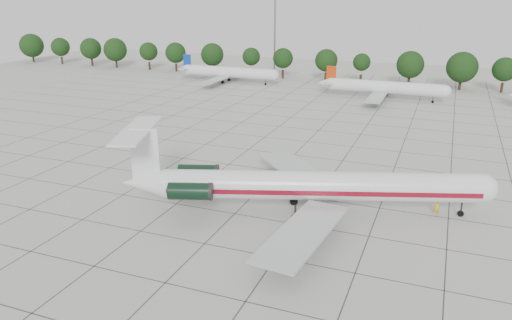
# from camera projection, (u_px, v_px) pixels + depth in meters

# --- Properties ---
(ground) EXTENTS (260.00, 260.00, 0.00)m
(ground) POSITION_uv_depth(u_px,v_px,m) (259.00, 190.00, 67.01)
(ground) COLOR #B8B8B0
(ground) RESTS_ON ground
(apron_joints) EXTENTS (170.00, 170.00, 0.02)m
(apron_joints) POSITION_uv_depth(u_px,v_px,m) (292.00, 157.00, 80.22)
(apron_joints) COLOR #383838
(apron_joints) RESTS_ON ground
(main_airliner) EXTENTS (43.22, 32.94, 10.38)m
(main_airliner) POSITION_uv_depth(u_px,v_px,m) (301.00, 185.00, 58.86)
(main_airliner) COLOR silver
(main_airliner) RESTS_ON ground
(ground_crew) EXTENTS (0.75, 0.63, 1.76)m
(ground_crew) POSITION_uv_depth(u_px,v_px,m) (437.00, 208.00, 59.54)
(ground_crew) COLOR yellow
(ground_crew) RESTS_ON ground
(bg_airliner_b) EXTENTS (28.24, 27.20, 7.40)m
(bg_airliner_b) POSITION_uv_depth(u_px,v_px,m) (228.00, 72.00, 142.81)
(bg_airliner_b) COLOR silver
(bg_airliner_b) RESTS_ON ground
(bg_airliner_c) EXTENTS (28.24, 27.20, 7.40)m
(bg_airliner_c) POSITION_uv_depth(u_px,v_px,m) (384.00, 88.00, 120.89)
(bg_airliner_c) COLOR silver
(bg_airliner_c) RESTS_ON ground
(tree_line) EXTENTS (249.86, 8.44, 10.22)m
(tree_line) POSITION_uv_depth(u_px,v_px,m) (326.00, 60.00, 143.95)
(tree_line) COLOR #332114
(tree_line) RESTS_ON ground
(floodlight_mast) EXTENTS (1.60, 1.60, 25.45)m
(floodlight_mast) POSITION_uv_depth(u_px,v_px,m) (275.00, 27.00, 153.71)
(floodlight_mast) COLOR slate
(floodlight_mast) RESTS_ON ground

